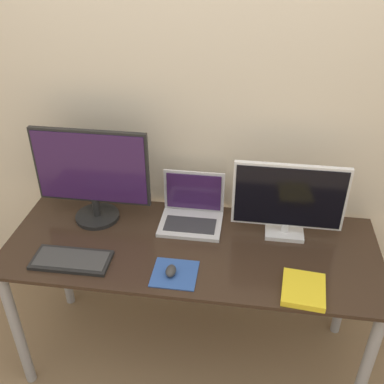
% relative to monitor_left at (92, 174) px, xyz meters
% --- Properties ---
extents(wall_back, '(7.00, 0.05, 2.50)m').
position_rel_monitor_left_xyz_m(wall_back, '(0.50, 0.25, 0.24)').
color(wall_back, beige).
rests_on(wall_back, ground_plane).
extents(desk, '(1.71, 0.67, 0.76)m').
position_rel_monitor_left_xyz_m(desk, '(0.50, -0.15, -0.36)').
color(desk, '#332319').
rests_on(desk, ground_plane).
extents(monitor_left, '(0.55, 0.22, 0.48)m').
position_rel_monitor_left_xyz_m(monitor_left, '(0.00, 0.00, 0.00)').
color(monitor_left, black).
rests_on(monitor_left, desk).
extents(monitor_right, '(0.51, 0.13, 0.37)m').
position_rel_monitor_left_xyz_m(monitor_right, '(0.92, 0.00, -0.06)').
color(monitor_right, silver).
rests_on(monitor_right, desk).
extents(laptop, '(0.30, 0.24, 0.24)m').
position_rel_monitor_left_xyz_m(laptop, '(0.47, 0.05, -0.19)').
color(laptop, silver).
rests_on(laptop, desk).
extents(keyboard, '(0.34, 0.16, 0.02)m').
position_rel_monitor_left_xyz_m(keyboard, '(-0.01, -0.33, -0.24)').
color(keyboard, black).
rests_on(keyboard, desk).
extents(mousepad, '(0.19, 0.18, 0.00)m').
position_rel_monitor_left_xyz_m(mousepad, '(0.45, -0.35, -0.25)').
color(mousepad, '#2D519E').
rests_on(mousepad, desk).
extents(mouse, '(0.04, 0.07, 0.04)m').
position_rel_monitor_left_xyz_m(mouse, '(0.44, -0.36, -0.23)').
color(mouse, '#333333').
rests_on(mouse, mousepad).
extents(book, '(0.19, 0.21, 0.03)m').
position_rel_monitor_left_xyz_m(book, '(0.99, -0.38, -0.24)').
color(book, yellow).
rests_on(book, desk).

